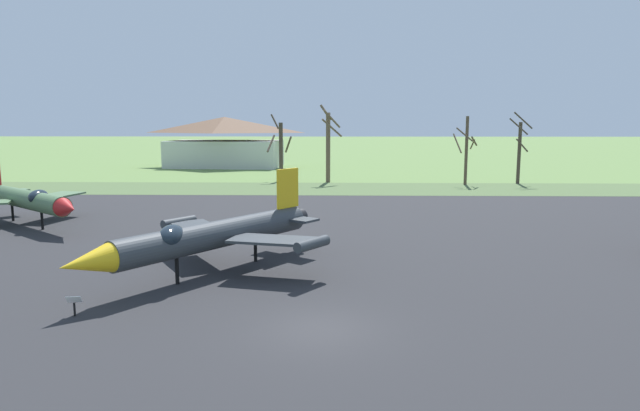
% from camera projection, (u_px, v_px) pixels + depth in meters
% --- Properties ---
extents(ground_plane, '(600.00, 600.00, 0.00)m').
position_uv_depth(ground_plane, '(320.00, 330.00, 19.21)').
color(ground_plane, '#607F42').
extents(asphalt_apron, '(76.22, 45.20, 0.05)m').
position_uv_depth(asphalt_apron, '(325.00, 245.00, 32.62)').
color(asphalt_apron, '#28282B').
rests_on(asphalt_apron, ground).
extents(grass_verge_strip, '(136.22, 12.00, 0.06)m').
position_uv_depth(grass_verge_strip, '(329.00, 189.00, 60.90)').
color(grass_verge_strip, '#4F653A').
rests_on(grass_verge_strip, ground).
extents(jet_fighter_front_left, '(11.98, 10.52, 4.84)m').
position_uv_depth(jet_fighter_front_left, '(27.00, 199.00, 38.44)').
color(jet_fighter_front_left, '#4C6B47').
rests_on(jet_fighter_front_left, ground).
extents(jet_fighter_rear_center, '(10.46, 12.51, 4.74)m').
position_uv_depth(jet_fighter_rear_center, '(211.00, 235.00, 25.95)').
color(jet_fighter_rear_center, '#33383D').
rests_on(jet_fighter_rear_center, ground).
extents(info_placard_rear_center, '(0.57, 0.30, 0.84)m').
position_uv_depth(info_placard_rear_center, '(74.00, 304.00, 20.41)').
color(info_placard_rear_center, black).
rests_on(info_placard_rear_center, ground).
extents(bare_tree_far_left, '(3.21, 3.01, 8.42)m').
position_uv_depth(bare_tree_far_left, '(280.00, 149.00, 69.79)').
color(bare_tree_far_left, '#42382D').
rests_on(bare_tree_far_left, ground).
extents(bare_tree_left_of_center, '(2.80, 2.03, 9.52)m').
position_uv_depth(bare_tree_left_of_center, '(328.00, 143.00, 67.25)').
color(bare_tree_left_of_center, brown).
rests_on(bare_tree_left_of_center, ground).
extents(bare_tree_center, '(2.80, 2.42, 8.08)m').
position_uv_depth(bare_tree_center, '(466.00, 149.00, 64.14)').
color(bare_tree_center, brown).
rests_on(bare_tree_center, ground).
extents(bare_tree_right_of_center, '(2.57, 1.75, 8.60)m').
position_uv_depth(bare_tree_right_of_center, '(519.00, 149.00, 65.19)').
color(bare_tree_right_of_center, '#42382D').
rests_on(bare_tree_right_of_center, ground).
extents(visitor_building, '(19.87, 11.99, 8.35)m').
position_uv_depth(visitor_building, '(225.00, 142.00, 91.73)').
color(visitor_building, beige).
rests_on(visitor_building, ground).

